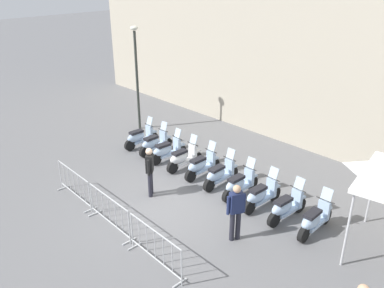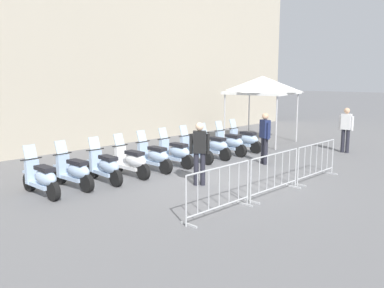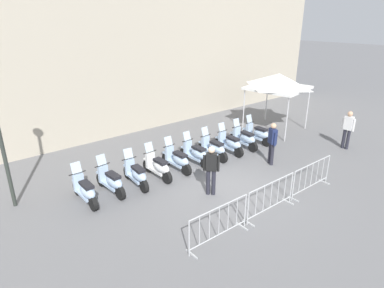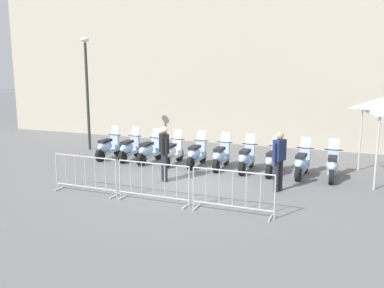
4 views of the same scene
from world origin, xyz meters
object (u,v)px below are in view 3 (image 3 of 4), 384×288
at_px(motorcycle_1, 111,181).
at_px(motorcycle_9, 258,134).
at_px(motorcycle_6, 214,148).
at_px(barrier_segment_1, 271,198).
at_px(motorcycle_7, 230,143).
at_px(motorcycle_8, 244,139).
at_px(motorcycle_3, 158,167).
at_px(officer_near_row_end, 272,141).
at_px(officer_mid_plaza, 211,168).
at_px(motorcycle_5, 196,154).
at_px(barrier_segment_2, 311,177).
at_px(motorcycle_0, 85,191).
at_px(motorcycle_2, 136,174).
at_px(officer_by_barriers, 348,128).
at_px(motorcycle_4, 177,160).
at_px(canopy_tent, 278,81).
at_px(barrier_segment_0, 219,224).

xyz_separation_m(motorcycle_1, motorcycle_9, (7.28, -1.35, 0.00)).
relative_size(motorcycle_6, barrier_segment_1, 0.85).
bearing_deg(motorcycle_7, motorcycle_8, -9.21).
relative_size(motorcycle_3, officer_near_row_end, 0.99).
xyz_separation_m(motorcycle_6, officer_mid_plaza, (-2.41, -1.71, 0.53)).
xyz_separation_m(motorcycle_5, motorcycle_7, (1.80, -0.40, 0.00)).
xyz_separation_m(motorcycle_9, barrier_segment_2, (-2.75, -3.68, 0.07)).
distance_m(motorcycle_0, motorcycle_9, 8.34).
relative_size(motorcycle_1, motorcycle_2, 1.01).
relative_size(barrier_segment_2, officer_by_barriers, 1.17).
xyz_separation_m(motorcycle_9, officer_mid_plaza, (-5.15, -1.23, 0.53)).
bearing_deg(officer_mid_plaza, motorcycle_8, 17.90).
xyz_separation_m(officer_mid_plaza, officer_by_barriers, (7.13, -2.10, 0.00)).
bearing_deg(barrier_segment_2, officer_by_barriers, 4.38).
bearing_deg(barrier_segment_2, officer_near_row_end, 62.72).
relative_size(motorcycle_2, motorcycle_7, 1.00).
height_order(motorcycle_4, motorcycle_5, same).
distance_m(motorcycle_6, officer_by_barriers, 6.09).
xyz_separation_m(motorcycle_5, motorcycle_9, (3.64, -0.69, 0.00)).
bearing_deg(officer_mid_plaza, motorcycle_0, 138.76).
distance_m(motorcycle_3, canopy_tent, 8.01).
height_order(motorcycle_9, officer_near_row_end, officer_near_row_end).
bearing_deg(motorcycle_3, motorcycle_5, -8.50).
distance_m(motorcycle_1, barrier_segment_1, 5.24).
distance_m(barrier_segment_1, officer_by_barriers, 6.86).
distance_m(motorcycle_8, barrier_segment_1, 5.22).
distance_m(motorcycle_3, barrier_segment_0, 4.14).
bearing_deg(officer_near_row_end, motorcycle_4, 139.84).
height_order(motorcycle_3, motorcycle_7, same).
xyz_separation_m(motorcycle_0, motorcycle_7, (6.37, -1.17, 0.00)).
bearing_deg(motorcycle_5, motorcycle_8, -11.42).
relative_size(motorcycle_2, officer_mid_plaza, 0.99).
bearing_deg(canopy_tent, motorcycle_4, 175.45).
xyz_separation_m(barrier_segment_0, officer_near_row_end, (5.30, 1.31, 0.46)).
distance_m(officer_near_row_end, officer_mid_plaza, 3.50).
relative_size(motorcycle_0, officer_near_row_end, 0.99).
distance_m(motorcycle_3, motorcycle_8, 4.63).
bearing_deg(motorcycle_1, motorcycle_3, -12.21).
bearing_deg(motorcycle_5, motorcycle_4, 169.75).
bearing_deg(canopy_tent, officer_mid_plaza, -168.24).
bearing_deg(motorcycle_9, motorcycle_3, 170.03).
bearing_deg(motorcycle_8, canopy_tent, 3.14).
relative_size(motorcycle_3, canopy_tent, 0.59).
height_order(motorcycle_8, barrier_segment_0, motorcycle_8).
bearing_deg(motorcycle_6, barrier_segment_0, -141.33).
xyz_separation_m(motorcycle_8, officer_mid_plaza, (-4.22, -1.36, 0.53)).
xyz_separation_m(motorcycle_1, canopy_tent, (9.52, -1.04, 2.06)).
height_order(motorcycle_7, officer_mid_plaza, officer_mid_plaza).
bearing_deg(barrier_segment_2, motorcycle_6, 89.89).
xyz_separation_m(motorcycle_3, motorcycle_6, (2.74, -0.48, 0.00)).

